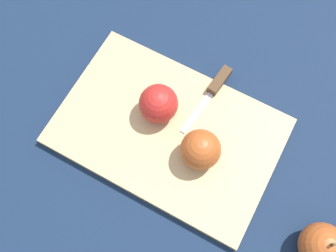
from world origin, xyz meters
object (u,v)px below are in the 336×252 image
(apple_whole, at_px, (322,246))
(knife, at_px, (217,85))
(apple_half_right, at_px, (200,150))
(apple_half_left, at_px, (159,104))

(apple_whole, bearing_deg, knife, 141.01)
(apple_half_right, relative_size, knife, 0.46)
(apple_half_right, bearing_deg, apple_whole, 122.46)
(apple_whole, bearing_deg, apple_half_right, 163.84)
(apple_half_left, relative_size, apple_whole, 0.81)
(apple_half_left, relative_size, knife, 0.46)
(knife, bearing_deg, apple_half_right, 20.17)
(apple_half_left, distance_m, apple_whole, 0.37)
(knife, distance_m, apple_whole, 0.35)
(apple_half_left, xyz_separation_m, knife, (0.08, 0.09, -0.03))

